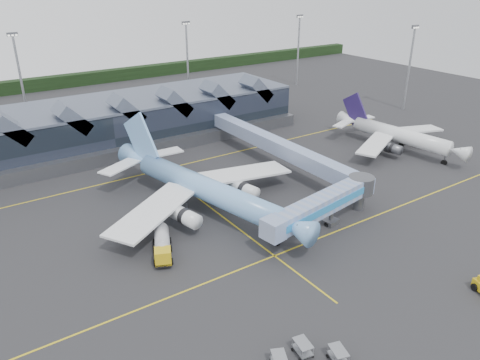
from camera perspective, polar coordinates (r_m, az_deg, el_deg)
ground at (r=70.14m, az=0.19°, el=-6.23°), size 260.00×260.00×0.00m
taxi_stripes at (r=77.58m, az=-3.97°, el=-3.10°), size 120.00×60.00×0.01m
tree_line_far at (r=166.96m, az=-21.94°, el=10.96°), size 260.00×4.00×4.00m
terminal at (r=106.08m, az=-16.78°, el=6.40°), size 90.00×22.25×12.52m
light_masts at (r=127.57m, az=-8.10°, el=13.61°), size 132.40×42.56×22.45m
main_airliner at (r=74.79m, az=-4.81°, el=-0.82°), size 35.95×42.00×13.60m
regional_jet at (r=106.14m, az=18.48°, el=5.33°), size 28.27×30.98×10.63m
jet_bridge at (r=70.58m, az=10.76°, el=-2.68°), size 23.61×6.93×5.81m
fuel_truck at (r=65.13m, az=-9.46°, el=-7.57°), size 5.15×8.36×2.87m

